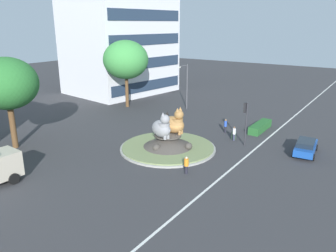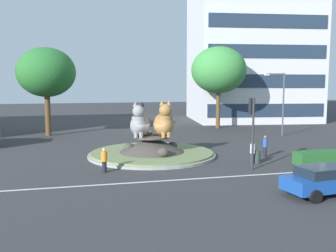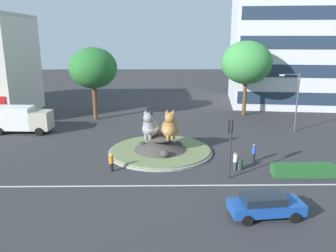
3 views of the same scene
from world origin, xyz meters
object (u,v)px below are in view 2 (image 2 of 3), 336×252
at_px(cat_statue_tabby, 164,123).
at_px(second_tree_near_tower, 46,73).
at_px(office_tower, 252,15).
at_px(pedestrian_blue_shirt, 265,146).
at_px(broadleaf_tree_behind_island, 219,70).
at_px(sedan_on_far_lane, 326,180).
at_px(litter_bin, 256,157).
at_px(cat_statue_grey, 140,124).
at_px(traffic_light_mast, 252,120).
at_px(pedestrian_white_shirt, 252,152).
at_px(streetlight_arm, 281,99).
at_px(pedestrian_orange_shirt, 104,160).

xyz_separation_m(cat_statue_tabby, second_tree_near_tower, (-9.47, 13.52, 4.13)).
distance_m(office_tower, pedestrian_blue_shirt, 32.85).
relative_size(broadleaf_tree_behind_island, sedan_on_far_lane, 2.18).
relative_size(office_tower, litter_bin, 34.64).
bearing_deg(cat_statue_grey, traffic_light_mast, 62.81).
relative_size(cat_statue_tabby, pedestrian_white_shirt, 1.72).
distance_m(traffic_light_mast, sedan_on_far_lane, 6.53).
distance_m(cat_statue_tabby, litter_bin, 7.32).
height_order(office_tower, pedestrian_white_shirt, office_tower).
xyz_separation_m(cat_statue_grey, pedestrian_white_shirt, (7.06, -4.65, -1.64)).
bearing_deg(traffic_light_mast, pedestrian_white_shirt, -36.08).
distance_m(second_tree_near_tower, pedestrian_blue_shirt, 23.81).
height_order(cat_statue_grey, second_tree_near_tower, second_tree_near_tower).
xyz_separation_m(streetlight_arm, pedestrian_blue_shirt, (-6.98, -9.71, -3.03)).
bearing_deg(litter_bin, second_tree_near_tower, 130.58).
xyz_separation_m(broadleaf_tree_behind_island, pedestrian_orange_shirt, (-15.38, -20.00, -6.36)).
xyz_separation_m(broadleaf_tree_behind_island, streetlight_arm, (3.73, -8.27, -3.26)).
distance_m(pedestrian_white_shirt, litter_bin, 0.61).
bearing_deg(office_tower, pedestrian_orange_shirt, -122.13).
bearing_deg(second_tree_near_tower, pedestrian_orange_shirt, -75.54).
height_order(broadleaf_tree_behind_island, pedestrian_white_shirt, broadleaf_tree_behind_island).
relative_size(traffic_light_mast, broadleaf_tree_behind_island, 0.46).
height_order(office_tower, streetlight_arm, office_tower).
bearing_deg(cat_statue_grey, pedestrian_blue_shirt, 90.79).
distance_m(streetlight_arm, litter_bin, 14.75).
relative_size(second_tree_near_tower, pedestrian_blue_shirt, 5.63).
distance_m(traffic_light_mast, broadleaf_tree_behind_island, 22.61).
bearing_deg(streetlight_arm, pedestrian_blue_shirt, 58.77).
xyz_separation_m(traffic_light_mast, litter_bin, (1.22, 1.67, -2.79)).
height_order(cat_statue_grey, sedan_on_far_lane, cat_statue_grey).
bearing_deg(sedan_on_far_lane, pedestrian_blue_shirt, 73.69).
xyz_separation_m(traffic_light_mast, broadleaf_tree_behind_island, (6.09, 21.42, 3.92)).
height_order(second_tree_near_tower, sedan_on_far_lane, second_tree_near_tower).
height_order(cat_statue_tabby, sedan_on_far_lane, cat_statue_tabby).
bearing_deg(second_tree_near_tower, cat_statue_tabby, -54.98).
height_order(traffic_light_mast, pedestrian_blue_shirt, traffic_light_mast).
relative_size(second_tree_near_tower, streetlight_arm, 1.40).
bearing_deg(pedestrian_white_shirt, broadleaf_tree_behind_island, 107.04).
height_order(office_tower, pedestrian_blue_shirt, office_tower).
height_order(broadleaf_tree_behind_island, second_tree_near_tower, broadleaf_tree_behind_island).
relative_size(broadleaf_tree_behind_island, second_tree_near_tower, 1.08).
bearing_deg(traffic_light_mast, sedan_on_far_lane, -176.19).
relative_size(cat_statue_grey, sedan_on_far_lane, 0.59).
xyz_separation_m(office_tower, pedestrian_white_shirt, (-13.85, -28.87, -14.73)).
xyz_separation_m(streetlight_arm, sedan_on_far_lane, (-8.70, -19.09, -3.12)).
bearing_deg(pedestrian_white_shirt, pedestrian_orange_shirt, -147.91).
bearing_deg(pedestrian_orange_shirt, cat_statue_tabby, 92.40).
xyz_separation_m(office_tower, streetlight_arm, (-4.85, -17.18, -11.69)).
height_order(broadleaf_tree_behind_island, pedestrian_blue_shirt, broadleaf_tree_behind_island).
bearing_deg(cat_statue_grey, office_tower, 156.34).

